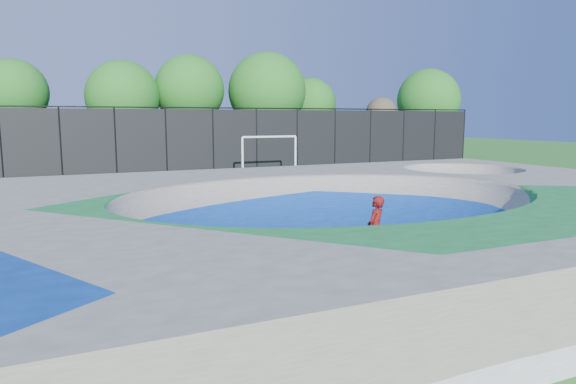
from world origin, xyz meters
name	(u,v)px	position (x,y,z in m)	size (l,w,h in m)	color
ground	(333,250)	(0.00, 0.00, 0.00)	(120.00, 120.00, 0.00)	#22651C
skate_deck	(333,221)	(0.00, 0.00, 0.75)	(22.00, 14.00, 1.50)	gray
skater	(376,229)	(0.36, -1.38, 0.78)	(0.57, 0.37, 1.57)	#B0140E
skateboard	(375,261)	(0.36, -1.38, 0.03)	(0.78, 0.22, 0.05)	black
soccer_goal	(270,148)	(5.24, 16.89, 1.61)	(3.51, 0.12, 2.32)	white
fence	(166,138)	(0.00, 21.00, 2.10)	(48.09, 0.09, 4.04)	black
treeline	(137,94)	(-1.00, 25.56, 5.01)	(52.68, 7.14, 8.23)	#443022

